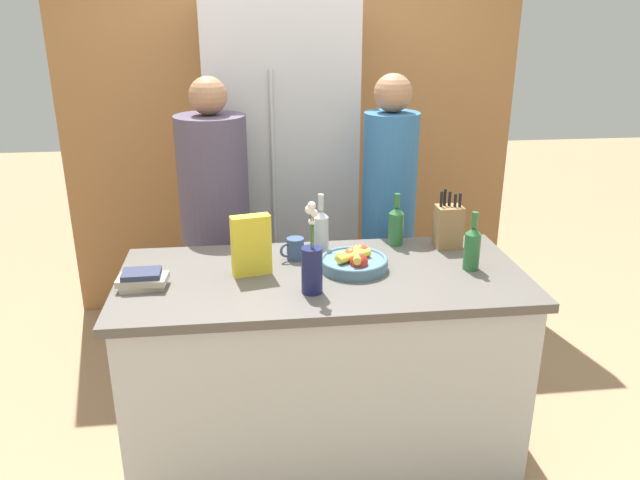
% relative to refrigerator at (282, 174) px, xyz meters
% --- Properties ---
extents(ground_plane, '(14.00, 14.00, 0.00)m').
position_rel_refrigerator_xyz_m(ground_plane, '(0.10, -1.31, -1.01)').
color(ground_plane, '#A37F5B').
extents(kitchen_island, '(1.77, 0.81, 0.89)m').
position_rel_refrigerator_xyz_m(kitchen_island, '(0.10, -1.31, -0.56)').
color(kitchen_island, silver).
rests_on(kitchen_island, ground_plane).
extents(back_wall_wood, '(2.97, 0.12, 2.60)m').
position_rel_refrigerator_xyz_m(back_wall_wood, '(0.10, 0.36, 0.29)').
color(back_wall_wood, '#9E6B3D').
rests_on(back_wall_wood, ground_plane).
extents(refrigerator, '(0.87, 0.63, 2.03)m').
position_rel_refrigerator_xyz_m(refrigerator, '(0.00, 0.00, 0.00)').
color(refrigerator, '#B7B7BC').
rests_on(refrigerator, ground_plane).
extents(fruit_bowl, '(0.30, 0.30, 0.10)m').
position_rel_refrigerator_xyz_m(fruit_bowl, '(0.24, -1.27, -0.08)').
color(fruit_bowl, slate).
rests_on(fruit_bowl, kitchen_island).
extents(knife_block, '(0.12, 0.10, 0.29)m').
position_rel_refrigerator_xyz_m(knife_block, '(0.74, -1.05, -0.01)').
color(knife_block, olive).
rests_on(knife_block, kitchen_island).
extents(flower_vase, '(0.09, 0.09, 0.39)m').
position_rel_refrigerator_xyz_m(flower_vase, '(0.03, -1.49, 0.00)').
color(flower_vase, '#191E4C').
rests_on(flower_vase, kitchen_island).
extents(cereal_box, '(0.18, 0.09, 0.27)m').
position_rel_refrigerator_xyz_m(cereal_box, '(-0.21, -1.27, 0.01)').
color(cereal_box, yellow).
rests_on(cereal_box, kitchen_island).
extents(coffee_mug, '(0.12, 0.08, 0.10)m').
position_rel_refrigerator_xyz_m(coffee_mug, '(-0.01, -1.12, -0.07)').
color(coffee_mug, '#334770').
rests_on(coffee_mug, kitchen_island).
extents(book_stack, '(0.21, 0.14, 0.07)m').
position_rel_refrigerator_xyz_m(book_stack, '(-0.66, -1.36, -0.08)').
color(book_stack, '#B7A88E').
rests_on(book_stack, kitchen_island).
extents(bottle_oil, '(0.07, 0.07, 0.26)m').
position_rel_refrigerator_xyz_m(bottle_oil, '(0.50, -0.98, -0.02)').
color(bottle_oil, '#286633').
rests_on(bottle_oil, kitchen_island).
extents(bottle_vinegar, '(0.07, 0.07, 0.26)m').
position_rel_refrigerator_xyz_m(bottle_vinegar, '(0.76, -1.33, -0.01)').
color(bottle_vinegar, '#286633').
rests_on(bottle_vinegar, kitchen_island).
extents(bottle_wine, '(0.07, 0.07, 0.29)m').
position_rel_refrigerator_xyz_m(bottle_wine, '(0.12, -1.06, -0.01)').
color(bottle_wine, '#B2BCC1').
rests_on(bottle_wine, kitchen_island).
extents(person_at_sink, '(0.37, 0.37, 1.67)m').
position_rel_refrigerator_xyz_m(person_at_sink, '(-0.39, -0.56, -0.08)').
color(person_at_sink, '#383842').
rests_on(person_at_sink, ground_plane).
extents(person_in_blue, '(0.29, 0.29, 1.68)m').
position_rel_refrigerator_xyz_m(person_in_blue, '(0.54, -0.64, -0.05)').
color(person_in_blue, '#383842').
rests_on(person_in_blue, ground_plane).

